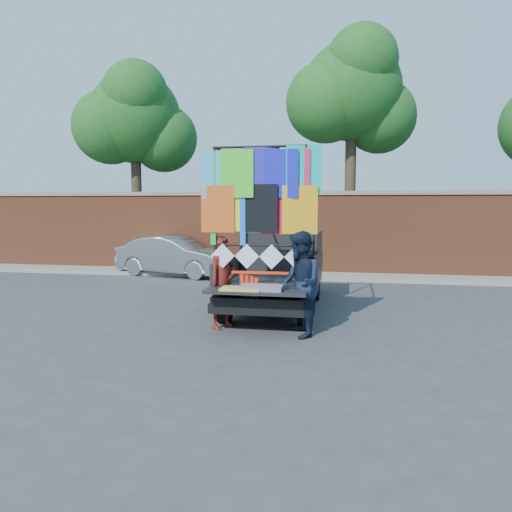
% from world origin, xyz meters
% --- Properties ---
extents(ground, '(90.00, 90.00, 0.00)m').
position_xyz_m(ground, '(0.00, 0.00, 0.00)').
color(ground, '#38383A').
rests_on(ground, ground).
extents(brick_wall, '(30.00, 0.45, 2.61)m').
position_xyz_m(brick_wall, '(0.00, 7.00, 1.33)').
color(brick_wall, brown).
rests_on(brick_wall, ground).
extents(curb, '(30.00, 1.20, 0.12)m').
position_xyz_m(curb, '(0.00, 6.30, 0.06)').
color(curb, gray).
rests_on(curb, ground).
extents(tree_left, '(4.20, 3.30, 7.05)m').
position_xyz_m(tree_left, '(-6.48, 8.12, 5.12)').
color(tree_left, '#38281C').
rests_on(tree_left, ground).
extents(tree_mid, '(4.20, 3.30, 7.73)m').
position_xyz_m(tree_mid, '(1.02, 8.12, 5.70)').
color(tree_mid, '#38281C').
rests_on(tree_mid, ground).
extents(pickup_truck, '(2.03, 5.09, 3.20)m').
position_xyz_m(pickup_truck, '(-0.48, 2.27, 0.81)').
color(pickup_truck, black).
rests_on(pickup_truck, ground).
extents(sedan, '(3.92, 2.11, 1.23)m').
position_xyz_m(sedan, '(-4.28, 5.98, 0.61)').
color(sedan, '#A4A5AB').
rests_on(sedan, ground).
extents(woman, '(0.64, 0.72, 1.66)m').
position_xyz_m(woman, '(-1.17, -0.11, 0.83)').
color(woman, maroon).
rests_on(woman, ground).
extents(man, '(0.89, 1.02, 1.78)m').
position_xyz_m(man, '(0.24, -0.41, 0.89)').
color(man, '#131D31').
rests_on(man, ground).
extents(streamer_bundle, '(0.99, 0.07, 0.68)m').
position_xyz_m(streamer_bundle, '(-0.57, -0.27, 0.84)').
color(streamer_bundle, red).
rests_on(streamer_bundle, ground).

